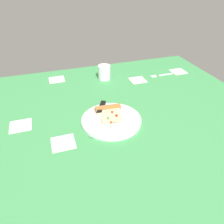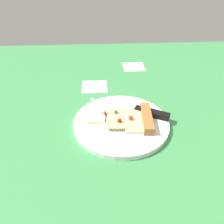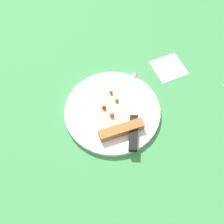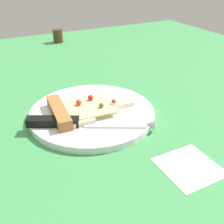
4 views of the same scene
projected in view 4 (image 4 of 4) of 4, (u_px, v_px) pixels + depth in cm
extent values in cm
cube|color=#3D8C4C|center=(116.00, 108.00, 63.87)|extent=(143.42, 143.42, 3.00)
cube|color=white|center=(188.00, 168.00, 43.55)|extent=(9.00, 9.00, 0.20)
cylinder|color=silver|center=(92.00, 113.00, 57.32)|extent=(26.37, 26.37, 1.40)
cube|color=beige|center=(73.00, 112.00, 55.39)|extent=(11.45, 6.86, 1.00)
cube|color=beige|center=(99.00, 107.00, 57.23)|extent=(7.63, 6.16, 1.00)
cube|color=beige|center=(120.00, 103.00, 58.89)|extent=(4.01, 5.47, 1.00)
cube|color=#EDD88C|center=(87.00, 106.00, 56.07)|extent=(9.97, 10.71, 0.30)
cube|color=#9E6633|center=(59.00, 112.00, 54.10)|extent=(12.17, 3.56, 2.20)
sphere|color=red|center=(79.00, 102.00, 55.99)|extent=(1.24, 1.24, 1.24)
sphere|color=red|center=(114.00, 101.00, 56.61)|extent=(1.02, 1.02, 1.02)
sphere|color=#2D7A38|center=(101.00, 105.00, 55.13)|extent=(1.02, 1.02, 1.02)
sphere|color=#B21E14|center=(91.00, 98.00, 57.97)|extent=(1.17, 1.17, 1.17)
cube|color=silver|center=(116.00, 125.00, 51.71)|extent=(7.36, 11.55, 0.30)
cone|color=silver|center=(147.00, 125.00, 51.66)|extent=(2.70, 2.70, 2.00)
cube|color=black|center=(53.00, 122.00, 51.49)|extent=(6.60, 9.87, 1.60)
cylinder|color=#4C2D19|center=(58.00, 36.00, 106.74)|extent=(3.84, 3.84, 5.07)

